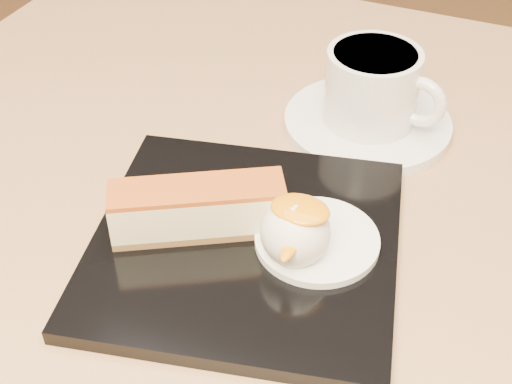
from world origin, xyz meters
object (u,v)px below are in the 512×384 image
at_px(table, 261,341).
at_px(coffee_cup, 374,86).
at_px(saucer, 367,123).
at_px(dessert_plate, 245,243).
at_px(cheesecake, 198,209).
at_px(ice_cream_scoop, 295,232).

xyz_separation_m(table, coffee_cup, (0.04, 0.15, 0.20)).
height_order(table, saucer, saucer).
distance_m(dessert_plate, cheesecake, 0.04).
relative_size(cheesecake, saucer, 0.84).
height_order(cheesecake, coffee_cup, coffee_cup).
bearing_deg(ice_cream_scoop, coffee_cup, 89.89).
relative_size(dessert_plate, ice_cream_scoop, 4.51).
height_order(saucer, coffee_cup, coffee_cup).
xyz_separation_m(table, ice_cream_scoop, (0.04, -0.04, 0.19)).
height_order(cheesecake, saucer, cheesecake).
relative_size(ice_cream_scoop, saucer, 0.33).
relative_size(dessert_plate, saucer, 1.47).
distance_m(table, coffee_cup, 0.25).
bearing_deg(saucer, ice_cream_scoop, -89.50).
height_order(dessert_plate, saucer, dessert_plate).
distance_m(table, ice_cream_scoop, 0.20).
bearing_deg(ice_cream_scoop, table, 134.42).
xyz_separation_m(saucer, coffee_cup, (0.00, -0.00, 0.04)).
distance_m(cheesecake, saucer, 0.21).
bearing_deg(saucer, cheesecake, -110.91).
bearing_deg(dessert_plate, saucer, 78.41).
bearing_deg(cheesecake, ice_cream_scoop, -29.81).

